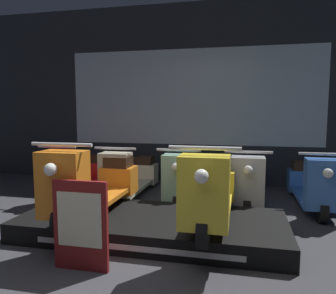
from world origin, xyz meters
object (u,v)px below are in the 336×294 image
scooter_backrow_3 (247,181)px  scooter_backrow_4 (312,184)px  scooter_backrow_0 (80,174)px  price_sign_board (81,225)px  scooter_backrow_2 (187,179)px  scooter_display_right (211,191)px  scooter_display_left (95,185)px  scooter_backrow_1 (131,176)px

scooter_backrow_3 → scooter_backrow_4: size_ratio=1.00×
scooter_backrow_0 → price_sign_board: 2.62m
scooter_backrow_2 → scooter_backrow_3: size_ratio=1.00×
scooter_display_right → price_sign_board: scooter_display_right is taller
scooter_backrow_0 → scooter_backrow_3: (2.58, 0.00, 0.00)m
scooter_display_right → scooter_backrow_2: 1.59m
scooter_display_left → price_sign_board: (0.26, -0.82, -0.14)m
scooter_display_left → scooter_backrow_1: 1.51m
scooter_backrow_3 → scooter_backrow_2: bearing=180.0°
scooter_backrow_3 → price_sign_board: scooter_backrow_3 is taller
scooter_backrow_2 → scooter_backrow_0: bearing=180.0°
scooter_backrow_1 → scooter_backrow_4: 2.58m
scooter_backrow_1 → scooter_backrow_4: same height
scooter_display_left → scooter_display_right: size_ratio=1.00×
scooter_backrow_0 → scooter_backrow_3: 2.58m
scooter_backrow_0 → scooter_backrow_2: size_ratio=1.00×
scooter_backrow_2 → price_sign_board: scooter_backrow_2 is taller
scooter_backrow_0 → scooter_backrow_4: same height
scooter_display_right → scooter_backrow_0: bearing=146.0°
scooter_backrow_4 → scooter_backrow_2: bearing=180.0°
scooter_backrow_3 → price_sign_board: size_ratio=2.31×
scooter_display_left → scooter_backrow_3: scooter_display_left is taller
scooter_display_left → scooter_backrow_2: size_ratio=1.00×
scooter_backrow_1 → scooter_display_right: bearing=-47.7°
scooter_backrow_0 → scooter_display_right: bearing=-34.0°
scooter_backrow_4 → scooter_backrow_0: bearing=180.0°
scooter_display_left → scooter_backrow_0: (-0.97, 1.49, -0.21)m
scooter_backrow_2 → scooter_backrow_3: same height
scooter_backrow_0 → scooter_backrow_1: size_ratio=1.00×
scooter_backrow_3 → scooter_display_left: bearing=-137.2°
scooter_display_left → price_sign_board: bearing=-72.3°
scooter_display_right → price_sign_board: size_ratio=2.31×
scooter_backrow_1 → price_sign_board: 2.35m
scooter_backrow_2 → price_sign_board: 2.37m
scooter_backrow_0 → scooter_backrow_3: size_ratio=1.00×
scooter_backrow_1 → scooter_backrow_2: (0.86, 0.00, 0.00)m
scooter_display_right → price_sign_board: (-0.99, -0.82, -0.14)m
scooter_backrow_3 → scooter_backrow_1: bearing=180.0°
scooter_backrow_3 → scooter_backrow_4: bearing=0.0°
scooter_display_left → scooter_backrow_1: scooter_display_left is taller
scooter_display_right → scooter_backrow_2: scooter_display_right is taller
scooter_display_left → price_sign_board: 0.87m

